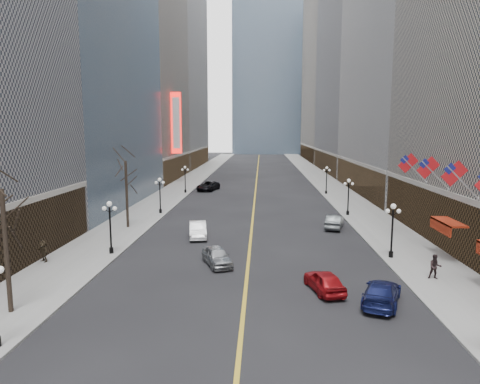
# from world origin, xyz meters

# --- Properties ---
(sidewalk_east) EXTENTS (6.00, 230.00, 0.15)m
(sidewalk_east) POSITION_xyz_m (14.00, 70.00, 0.07)
(sidewalk_east) COLOR gray
(sidewalk_east) RESTS_ON ground
(sidewalk_west) EXTENTS (6.00, 230.00, 0.15)m
(sidewalk_west) POSITION_xyz_m (-14.00, 70.00, 0.07)
(sidewalk_west) COLOR gray
(sidewalk_west) RESTS_ON ground
(lane_line) EXTENTS (0.25, 200.00, 0.02)m
(lane_line) POSITION_xyz_m (0.00, 80.00, 0.01)
(lane_line) COLOR gold
(lane_line) RESTS_ON ground
(bldg_east_c) EXTENTS (26.60, 40.60, 48.80)m
(bldg_east_c) POSITION_xyz_m (29.88, 106.00, 24.18)
(bldg_east_c) COLOR gray
(bldg_east_c) RESTS_ON ground
(bldg_east_d) EXTENTS (26.60, 46.60, 62.80)m
(bldg_east_d) POSITION_xyz_m (29.90, 149.00, 31.17)
(bldg_east_d) COLOR #AFA291
(bldg_east_d) RESTS_ON ground
(bldg_west_c) EXTENTS (26.60, 30.60, 50.80)m
(bldg_west_c) POSITION_xyz_m (-29.88, 87.00, 25.19)
(bldg_west_c) COLOR #AFA291
(bldg_west_c) RESTS_ON ground
(bldg_west_d) EXTENTS (26.60, 38.60, 72.80)m
(bldg_west_d) POSITION_xyz_m (-29.92, 121.00, 36.17)
(bldg_west_d) COLOR beige
(bldg_west_d) RESTS_ON ground
(streetlamp_east_1) EXTENTS (1.26, 0.44, 4.52)m
(streetlamp_east_1) POSITION_xyz_m (11.80, 30.00, 2.90)
(streetlamp_east_1) COLOR black
(streetlamp_east_1) RESTS_ON sidewalk_east
(streetlamp_east_2) EXTENTS (1.26, 0.44, 4.52)m
(streetlamp_east_2) POSITION_xyz_m (11.80, 48.00, 2.90)
(streetlamp_east_2) COLOR black
(streetlamp_east_2) RESTS_ON sidewalk_east
(streetlamp_east_3) EXTENTS (1.26, 0.44, 4.52)m
(streetlamp_east_3) POSITION_xyz_m (11.80, 66.00, 2.90)
(streetlamp_east_3) COLOR black
(streetlamp_east_3) RESTS_ON sidewalk_east
(streetlamp_west_1) EXTENTS (1.26, 0.44, 4.52)m
(streetlamp_west_1) POSITION_xyz_m (-11.80, 30.00, 2.90)
(streetlamp_west_1) COLOR black
(streetlamp_west_1) RESTS_ON sidewalk_west
(streetlamp_west_2) EXTENTS (1.26, 0.44, 4.52)m
(streetlamp_west_2) POSITION_xyz_m (-11.80, 48.00, 2.90)
(streetlamp_west_2) COLOR black
(streetlamp_west_2) RESTS_ON sidewalk_west
(streetlamp_west_3) EXTENTS (1.26, 0.44, 4.52)m
(streetlamp_west_3) POSITION_xyz_m (-11.80, 66.00, 2.90)
(streetlamp_west_3) COLOR black
(streetlamp_west_3) RESTS_ON sidewalk_west
(flag_3) EXTENTS (2.87, 0.12, 2.87)m
(flag_3) POSITION_xyz_m (15.31, 27.00, 7.29)
(flag_3) COLOR #B2B2B7
(flag_3) RESTS_ON ground
(flag_4) EXTENTS (2.87, 0.12, 2.87)m
(flag_4) POSITION_xyz_m (15.31, 32.00, 7.29)
(flag_4) COLOR #B2B2B7
(flag_4) RESTS_ON ground
(flag_5) EXTENTS (2.87, 0.12, 2.87)m
(flag_5) POSITION_xyz_m (15.31, 37.00, 7.29)
(flag_5) COLOR #B2B2B7
(flag_5) RESTS_ON ground
(awning_c) EXTENTS (1.40, 4.00, 0.93)m
(awning_c) POSITION_xyz_m (16.11, 30.00, 3.08)
(awning_c) COLOR #9A2510
(awning_c) RESTS_ON ground
(theatre_marquee) EXTENTS (2.00, 0.55, 12.00)m
(theatre_marquee) POSITION_xyz_m (-15.88, 80.00, 12.00)
(theatre_marquee) COLOR red
(theatre_marquee) RESTS_ON ground
(tree_west_near) EXTENTS (3.60, 3.60, 7.92)m
(tree_west_near) POSITION_xyz_m (-13.50, 18.00, 6.24)
(tree_west_near) COLOR #2D231C
(tree_west_near) RESTS_ON sidewalk_west
(tree_west_far) EXTENTS (3.60, 3.60, 7.92)m
(tree_west_far) POSITION_xyz_m (-13.50, 40.00, 6.24)
(tree_west_far) COLOR #2D231C
(tree_west_far) RESTS_ON sidewalk_west
(car_nb_near) EXTENTS (3.18, 4.60, 1.45)m
(car_nb_near) POSITION_xyz_m (-2.46, 27.68, 0.73)
(car_nb_near) COLOR gray
(car_nb_near) RESTS_ON ground
(car_nb_mid) EXTENTS (2.39, 4.90, 1.55)m
(car_nb_mid) POSITION_xyz_m (-5.28, 36.43, 0.77)
(car_nb_mid) COLOR white
(car_nb_mid) RESTS_ON ground
(car_nb_far) EXTENTS (4.07, 6.41, 1.65)m
(car_nb_far) POSITION_xyz_m (-8.40, 69.78, 0.82)
(car_nb_far) COLOR black
(car_nb_far) RESTS_ON ground
(car_sb_near) EXTENTS (3.70, 5.36, 1.44)m
(car_sb_near) POSITION_xyz_m (8.45, 20.58, 0.72)
(car_sb_near) COLOR #161C52
(car_sb_near) RESTS_ON ground
(car_sb_mid) EXTENTS (2.68, 4.49, 1.43)m
(car_sb_mid) POSITION_xyz_m (5.21, 22.45, 0.72)
(car_sb_mid) COLOR maroon
(car_sb_mid) RESTS_ON ground
(car_sb_far) EXTENTS (2.76, 4.82, 1.50)m
(car_sb_far) POSITION_xyz_m (9.00, 41.09, 0.75)
(car_sb_far) COLOR #43494A
(car_sb_far) RESTS_ON ground
(ped_east_walk) EXTENTS (0.93, 0.62, 1.78)m
(ped_east_walk) POSITION_xyz_m (13.32, 24.84, 1.04)
(ped_east_walk) COLOR black
(ped_east_walk) RESTS_ON sidewalk_east
(ped_west_far) EXTENTS (1.62, 1.27, 1.75)m
(ped_west_far) POSITION_xyz_m (-16.40, 27.44, 1.02)
(ped_west_far) COLOR #332A1C
(ped_west_far) RESTS_ON sidewalk_west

